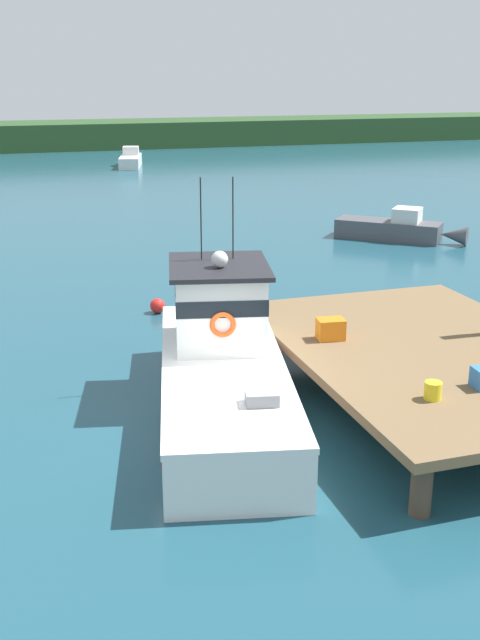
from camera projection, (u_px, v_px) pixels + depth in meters
name	position (u px, v px, depth m)	size (l,w,h in m)	color
ground_plane	(222.00, 427.00, 15.67)	(200.00, 200.00, 0.00)	#1E4C5B
dock	(431.00, 353.00, 16.72)	(6.00, 9.00, 1.20)	#4C3D2D
main_fishing_boat	(222.00, 361.00, 16.45)	(4.20, 9.96, 4.80)	white
crate_single_far	(331.00, 329.00, 17.16)	(0.60, 0.44, 0.47)	orange
bait_bucket	(433.00, 391.00, 14.01)	(0.32, 0.32, 0.34)	yellow
moored_boat_off_the_point	(131.00, 160.00, 58.48)	(2.52, 5.84, 1.46)	silver
moored_boat_far_left	(397.00, 229.00, 32.90)	(4.91, 4.52, 1.42)	#4C4C51
mooring_buoy_channel_marker	(158.00, 306.00, 22.99)	(0.45, 0.45, 0.45)	red
far_shoreline	(37.00, 136.00, 71.48)	(120.00, 8.00, 2.40)	#284723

